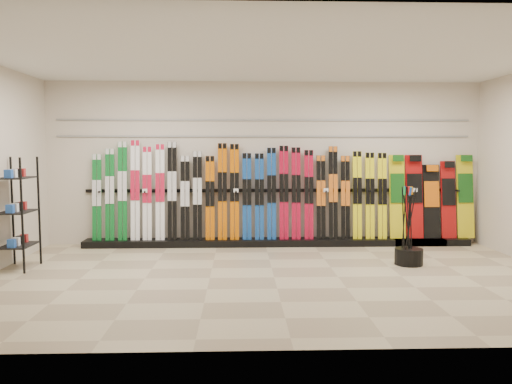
{
  "coord_description": "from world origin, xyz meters",
  "views": [
    {
      "loc": [
        -0.48,
        -6.75,
        1.78
      ],
      "look_at": [
        -0.22,
        1.0,
        1.1
      ],
      "focal_mm": 35.0,
      "sensor_mm": 36.0,
      "label": 1
    }
  ],
  "objects": [
    {
      "name": "skis",
      "position": [
        -0.48,
        2.31,
        0.95
      ],
      "size": [
        5.38,
        0.18,
        1.81
      ],
      "color": "#0E6624",
      "rests_on": "ski_rack_base"
    },
    {
      "name": "snowboards",
      "position": [
        3.09,
        2.35,
        0.86
      ],
      "size": [
        1.58,
        0.24,
        1.54
      ],
      "color": "gold",
      "rests_on": "ski_rack_base"
    },
    {
      "name": "slatwall_rail_1",
      "position": [
        0.0,
        2.48,
        2.3
      ],
      "size": [
        7.6,
        0.02,
        0.03
      ],
      "primitive_type": "cube",
      "color": "gray",
      "rests_on": "back_wall"
    },
    {
      "name": "pole_bin",
      "position": [
        2.12,
        0.69,
        0.12
      ],
      "size": [
        0.42,
        0.42,
        0.25
      ],
      "primitive_type": "cylinder",
      "color": "black",
      "rests_on": "floor"
    },
    {
      "name": "ski_rack_base",
      "position": [
        0.22,
        2.28,
        0.06
      ],
      "size": [
        8.0,
        0.4,
        0.12
      ],
      "primitive_type": "cube",
      "color": "black",
      "rests_on": "floor"
    },
    {
      "name": "accessory_rack",
      "position": [
        -3.75,
        0.64,
        0.83
      ],
      "size": [
        0.4,
        0.6,
        1.65
      ],
      "primitive_type": "cube",
      "color": "black",
      "rests_on": "floor"
    },
    {
      "name": "ceiling",
      "position": [
        0.0,
        0.0,
        3.0
      ],
      "size": [
        8.0,
        8.0,
        0.0
      ],
      "primitive_type": "plane",
      "rotation": [
        3.14,
        0.0,
        0.0
      ],
      "color": "silver",
      "rests_on": "back_wall"
    },
    {
      "name": "floor",
      "position": [
        0.0,
        0.0,
        0.0
      ],
      "size": [
        8.0,
        8.0,
        0.0
      ],
      "primitive_type": "plane",
      "color": "gray",
      "rests_on": "ground"
    },
    {
      "name": "back_wall",
      "position": [
        0.0,
        2.5,
        1.5
      ],
      "size": [
        8.0,
        0.0,
        8.0
      ],
      "primitive_type": "plane",
      "rotation": [
        1.57,
        0.0,
        0.0
      ],
      "color": "beige",
      "rests_on": "floor"
    },
    {
      "name": "slatwall_rail_0",
      "position": [
        0.0,
        2.48,
        2.0
      ],
      "size": [
        7.6,
        0.02,
        0.03
      ],
      "primitive_type": "cube",
      "color": "gray",
      "rests_on": "back_wall"
    },
    {
      "name": "ski_poles",
      "position": [
        2.09,
        0.69,
        0.61
      ],
      "size": [
        0.19,
        0.33,
        1.18
      ],
      "color": "black",
      "rests_on": "pole_bin"
    }
  ]
}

